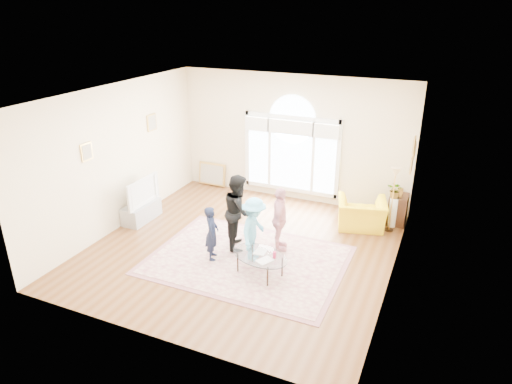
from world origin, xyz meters
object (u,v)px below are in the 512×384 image
at_px(armchair, 361,214).
at_px(television, 140,191).
at_px(area_rug, 247,260).
at_px(coffee_table, 260,256).
at_px(tv_console, 142,212).

bearing_deg(armchair, television, 4.62).
bearing_deg(television, area_rug, -12.50).
xyz_separation_m(area_rug, coffee_table, (0.43, -0.37, 0.39)).
bearing_deg(tv_console, coffee_table, -16.66).
height_order(tv_console, coffee_table, coffee_table).
bearing_deg(armchair, area_rug, 38.50).
distance_m(tv_console, armchair, 5.10).
distance_m(area_rug, tv_console, 3.13).
bearing_deg(area_rug, coffee_table, -40.33).
height_order(area_rug, tv_console, tv_console).
distance_m(tv_console, coffee_table, 3.64).
bearing_deg(area_rug, armchair, 53.11).
relative_size(area_rug, armchair, 3.42).
xyz_separation_m(tv_console, armchair, (4.81, 1.68, 0.13)).
xyz_separation_m(television, coffee_table, (3.47, -1.04, -0.34)).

